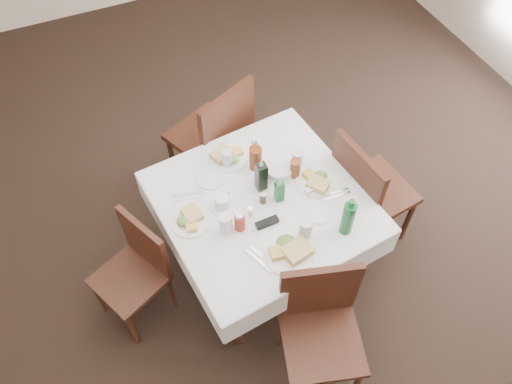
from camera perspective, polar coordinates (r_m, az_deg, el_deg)
ground_plane at (r=3.70m, az=-0.52°, el=-6.50°), size 7.00×7.00×0.00m
room_shell at (r=2.39m, az=-0.83°, el=14.80°), size 6.04×7.04×2.80m
dining_table at (r=3.08m, az=0.73°, el=-1.92°), size 1.30×1.30×0.76m
chair_north at (r=3.61m, az=-4.48°, el=6.67°), size 0.64×0.64×1.03m
chair_south at (r=2.90m, az=7.30°, el=-14.43°), size 0.55×0.55×0.93m
chair_east at (r=3.38m, az=12.38°, el=0.31°), size 0.52×0.52×0.99m
chair_west at (r=3.19m, az=-13.42°, el=-8.16°), size 0.51×0.51×0.82m
meal_north at (r=3.20m, az=-3.24°, el=4.13°), size 0.26×0.26×0.06m
meal_south at (r=2.79m, az=3.87°, el=-6.65°), size 0.30×0.30×0.06m
meal_east at (r=3.09m, az=6.91°, el=1.25°), size 0.24×0.24×0.05m
meal_west at (r=2.92m, az=-7.56°, el=-3.14°), size 0.23×0.23×0.05m
side_plate_a at (r=3.11m, az=-5.20°, el=1.58°), size 0.18×0.18×0.01m
side_plate_b at (r=2.96m, az=7.17°, el=-2.51°), size 0.14×0.14×0.01m
water_n at (r=3.13m, az=-3.33°, el=3.86°), size 0.07×0.07×0.12m
water_s at (r=2.82m, az=5.68°, el=-4.24°), size 0.08×0.08×0.14m
water_e at (r=3.13m, az=4.73°, el=3.71°), size 0.07×0.07×0.13m
water_w at (r=2.83m, az=-3.50°, el=-3.62°), size 0.08×0.08×0.14m
iced_tea_a at (r=3.10m, az=-0.06°, el=3.90°), size 0.08×0.08×0.17m
iced_tea_b at (r=3.08m, az=4.48°, el=2.70°), size 0.06×0.06×0.13m
bread_basket at (r=3.11m, az=2.64°, el=2.47°), size 0.19×0.19×0.06m
oil_cruet_dark at (r=2.98m, az=0.60°, el=1.89°), size 0.06×0.06×0.26m
oil_cruet_green at (r=2.94m, az=2.69°, el=0.19°), size 0.05×0.05×0.20m
ketchup_bottle at (r=2.84m, az=-1.85°, el=-3.40°), size 0.06×0.06×0.14m
salt_shaker at (r=2.91m, az=-0.63°, el=-2.31°), size 0.03×0.03×0.08m
pepper_shaker at (r=2.96m, az=0.78°, el=-0.64°), size 0.04×0.04×0.09m
coffee_mug at (r=2.94m, az=-3.89°, el=-1.26°), size 0.14×0.14×0.10m
sunglasses at (r=2.89m, az=1.26°, el=-3.51°), size 0.14×0.05×0.03m
green_bottle at (r=2.83m, az=10.48°, el=-2.91°), size 0.07×0.07×0.28m
sugar_caddy at (r=3.04m, az=6.23°, el=0.28°), size 0.08×0.06×0.04m
cutlery_n at (r=3.25m, az=0.07°, el=4.84°), size 0.07×0.16×0.01m
cutlery_s at (r=2.78m, az=0.59°, el=-7.67°), size 0.12×0.20×0.01m
cutlery_e at (r=3.06m, az=9.08°, el=-0.28°), size 0.19×0.06×0.01m
cutlery_w at (r=3.04m, az=-7.68°, el=-0.44°), size 0.19×0.08×0.01m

